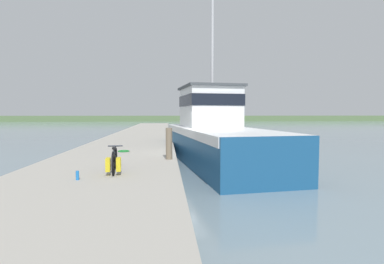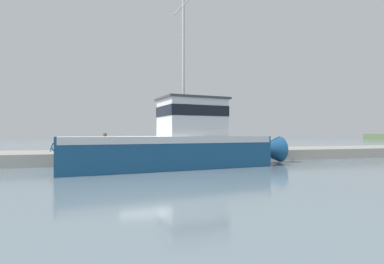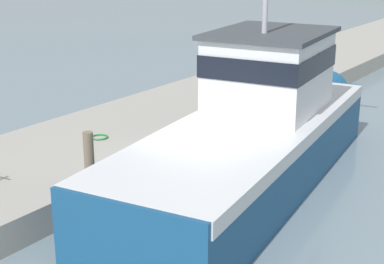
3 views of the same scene
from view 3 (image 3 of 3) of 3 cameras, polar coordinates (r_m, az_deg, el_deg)
name	(u,v)px [view 3 (image 3 of 3)]	position (r m, az deg, el deg)	size (l,w,h in m)	color
ground_plane	(192,193)	(14.89, 0.04, -5.96)	(320.00, 320.00, 0.00)	gray
dock_pier	(87,152)	(16.98, -10.11, -1.93)	(4.85, 80.00, 0.71)	#A39E93
fishing_boat_main	(257,127)	(15.56, 6.35, 0.45)	(4.70, 13.39, 10.70)	navy
mooring_post	(89,156)	(13.89, -9.96, -2.30)	(0.24, 0.24, 1.16)	#756651
hose_coil	(99,137)	(17.00, -8.97, -0.50)	(0.50, 0.50, 0.05)	#197A2D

